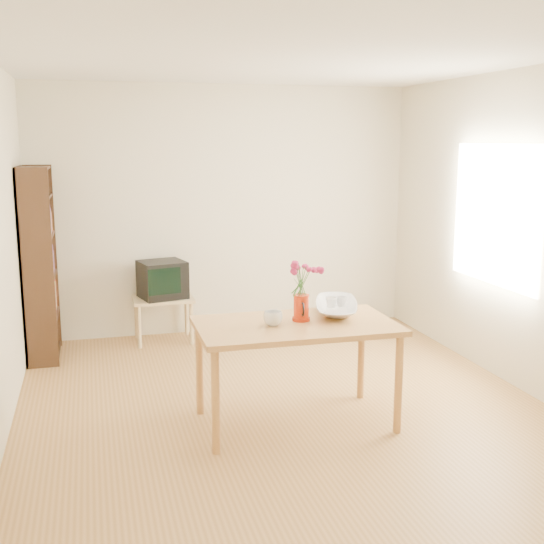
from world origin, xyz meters
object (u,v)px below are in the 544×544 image
object	(u,v)px
pitcher	(301,309)
bowl	(337,283)
mug	(273,318)
table	(296,334)
television	(162,279)

from	to	relation	value
pitcher	bowl	world-z (taller)	bowl
pitcher	bowl	size ratio (longest dim) A/B	0.44
mug	bowl	bearing A→B (deg)	-164.03
table	television	world-z (taller)	television
pitcher	mug	distance (m)	0.25
mug	television	xyz separation A→B (m)	(-0.53, 2.35, -0.15)
pitcher	television	distance (m)	2.40
table	bowl	distance (m)	0.54
table	television	bearing A→B (deg)	107.11
pitcher	mug	xyz separation A→B (m)	(-0.23, -0.08, -0.04)
table	pitcher	distance (m)	0.19
pitcher	mug	bearing A→B (deg)	-151.45
table	mug	bearing A→B (deg)	-172.96
mug	pitcher	bearing A→B (deg)	-168.48
mug	bowl	xyz separation A→B (m)	(0.56, 0.25, 0.17)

